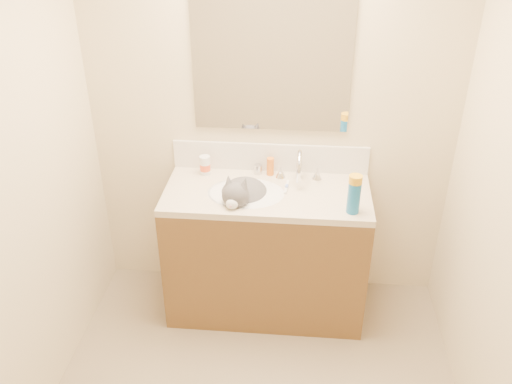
% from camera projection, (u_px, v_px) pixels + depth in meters
% --- Properties ---
extents(room_shell, '(2.24, 2.54, 2.52)m').
position_uv_depth(room_shell, '(250.00, 175.00, 1.99)').
color(room_shell, beige).
rests_on(room_shell, ground).
extents(vanity_cabinet, '(1.20, 0.55, 0.82)m').
position_uv_depth(vanity_cabinet, '(266.00, 254.00, 3.37)').
color(vanity_cabinet, brown).
rests_on(vanity_cabinet, ground).
extents(counter_slab, '(1.20, 0.55, 0.04)m').
position_uv_depth(counter_slab, '(267.00, 194.00, 3.16)').
color(counter_slab, beige).
rests_on(counter_slab, vanity_cabinet).
extents(basin, '(0.45, 0.36, 0.14)m').
position_uv_depth(basin, '(246.00, 203.00, 3.17)').
color(basin, white).
rests_on(basin, vanity_cabinet).
extents(faucet, '(0.28, 0.20, 0.21)m').
position_uv_depth(faucet, '(299.00, 168.00, 3.21)').
color(faucet, silver).
rests_on(faucet, counter_slab).
extents(cat, '(0.35, 0.44, 0.32)m').
position_uv_depth(cat, '(243.00, 197.00, 3.14)').
color(cat, '#4B484B').
rests_on(cat, basin).
extents(backsplash, '(1.20, 0.02, 0.18)m').
position_uv_depth(backsplash, '(270.00, 157.00, 3.33)').
color(backsplash, silver).
rests_on(backsplash, counter_slab).
extents(mirror, '(0.90, 0.02, 0.80)m').
position_uv_depth(mirror, '(272.00, 63.00, 3.04)').
color(mirror, white).
rests_on(mirror, room_shell).
extents(pill_bottle, '(0.07, 0.07, 0.12)m').
position_uv_depth(pill_bottle, '(205.00, 165.00, 3.31)').
color(pill_bottle, silver).
rests_on(pill_bottle, counter_slab).
extents(pill_label, '(0.07, 0.07, 0.04)m').
position_uv_depth(pill_label, '(205.00, 167.00, 3.31)').
color(pill_label, '#FA5629').
rests_on(pill_label, pill_bottle).
extents(silver_jar, '(0.06, 0.06, 0.06)m').
position_uv_depth(silver_jar, '(258.00, 169.00, 3.32)').
color(silver_jar, '#B7B7BC').
rests_on(silver_jar, counter_slab).
extents(amber_bottle, '(0.06, 0.06, 0.11)m').
position_uv_depth(amber_bottle, '(270.00, 166.00, 3.30)').
color(amber_bottle, orange).
rests_on(amber_bottle, counter_slab).
extents(toothbrush, '(0.03, 0.15, 0.01)m').
position_uv_depth(toothbrush, '(287.00, 187.00, 3.18)').
color(toothbrush, silver).
rests_on(toothbrush, counter_slab).
extents(toothbrush_head, '(0.02, 0.03, 0.02)m').
position_uv_depth(toothbrush_head, '(287.00, 187.00, 3.18)').
color(toothbrush_head, '#627CD1').
rests_on(toothbrush_head, counter_slab).
extents(spray_can, '(0.08, 0.08, 0.19)m').
position_uv_depth(spray_can, '(354.00, 197.00, 2.90)').
color(spray_can, '#1865A8').
rests_on(spray_can, counter_slab).
extents(spray_cap, '(0.08, 0.08, 0.04)m').
position_uv_depth(spray_cap, '(356.00, 179.00, 2.85)').
color(spray_cap, gold).
rests_on(spray_cap, spray_can).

